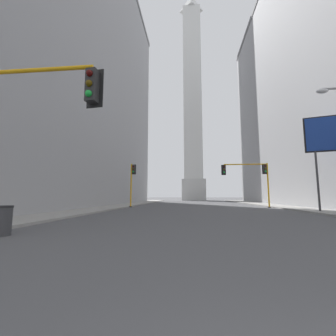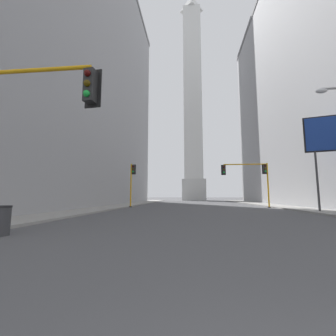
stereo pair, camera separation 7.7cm
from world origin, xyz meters
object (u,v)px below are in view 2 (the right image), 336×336
Objects in this scene: traffic_light_near_left at (0,107)px; trash_bin at (2,220)px; billboard_sign at (335,136)px; obelisk at (193,96)px; traffic_light_mid_left at (132,178)px; traffic_light_mid_right at (251,173)px.

trash_bin is at bearing 117.97° from traffic_light_near_left.
obelisk is at bearing 102.97° from billboard_sign.
obelisk is 12.68× the size of traffic_light_mid_left.
billboard_sign is at bearing -59.83° from traffic_light_mid_right.
traffic_light_mid_left is at bearing 157.93° from billboard_sign.
traffic_light_near_left is (-7.34, -64.54, -29.71)m from obelisk.
billboard_sign reaches higher than traffic_light_mid_left.
traffic_light_mid_left is 0.66× the size of billboard_sign.
traffic_light_mid_left is (-1.30, 22.17, -0.70)m from traffic_light_near_left.
traffic_light_mid_left is 22.11m from billboard_sign.
obelisk is 12.17× the size of traffic_light_mid_right.
traffic_light_near_left is at bearing -143.74° from billboard_sign.
traffic_light_mid_left reaches higher than trash_bin.
traffic_light_mid_left is at bearing -101.53° from obelisk.
traffic_light_mid_left reaches higher than traffic_light_mid_right.
billboard_sign is (19.66, 12.69, 6.12)m from trash_bin.
traffic_light_near_left is at bearing -96.49° from obelisk.
traffic_light_mid_left is at bearing 91.77° from trash_bin.
obelisk is at bearing 83.51° from traffic_light_near_left.
traffic_light_near_left is at bearing -62.03° from trash_bin.
billboard_sign is (20.30, -8.23, 2.96)m from traffic_light_mid_left.
obelisk is 72.10m from trash_bin.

